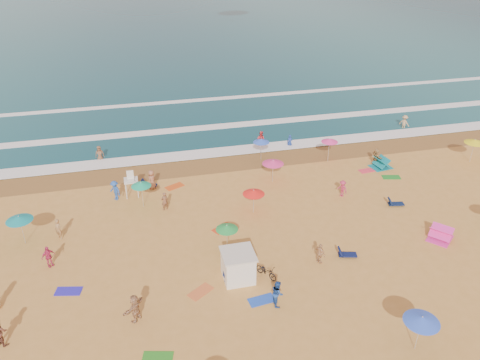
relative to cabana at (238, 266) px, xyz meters
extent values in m
plane|color=gold|center=(0.95, 4.87, -1.00)|extent=(220.00, 220.00, 0.00)
cube|color=#0C4756|center=(0.95, 88.87, -1.00)|extent=(220.00, 140.00, 0.18)
plane|color=olive|center=(0.95, 17.37, -0.99)|extent=(220.00, 220.00, 0.00)
cube|color=white|center=(0.95, 19.87, -0.90)|extent=(200.00, 2.20, 0.05)
cube|color=white|center=(0.95, 26.87, -0.90)|extent=(200.00, 1.60, 0.05)
cube|color=white|center=(0.95, 36.87, -0.90)|extent=(200.00, 1.20, 0.05)
cube|color=white|center=(0.00, 0.00, 0.00)|extent=(2.00, 2.00, 2.00)
cube|color=silver|center=(0.00, 0.00, 1.06)|extent=(2.20, 2.20, 0.12)
imported|color=black|center=(1.90, -0.30, -0.53)|extent=(1.49, 1.85, 0.94)
cone|color=green|center=(-0.09, 3.09, 1.14)|extent=(1.62, 1.62, 0.35)
cone|color=yellow|center=(27.03, 11.83, 1.27)|extent=(1.98, 1.98, 0.35)
cone|color=#F13585|center=(6.27, 12.52, 1.06)|extent=(1.99, 1.99, 0.35)
cone|color=blue|center=(8.37, -8.25, 1.27)|extent=(2.00, 2.00, 0.35)
cone|color=#16B482|center=(-5.75, 10.86, 1.20)|extent=(1.67, 1.67, 0.35)
cone|color=teal|center=(-14.75, 7.65, 1.24)|extent=(1.94, 1.94, 0.35)
cone|color=blue|center=(6.52, 17.37, 1.10)|extent=(1.66, 1.66, 0.35)
cone|color=#FF231A|center=(3.15, 7.77, 0.98)|extent=(1.81, 1.81, 0.35)
cone|color=#FF3897|center=(13.01, 15.30, 1.35)|extent=(1.66, 1.66, 0.35)
cube|color=#0D1A45|center=(-0.33, -0.22, -0.83)|extent=(1.40, 0.86, 0.34)
cube|color=#0E184A|center=(8.28, 0.43, -0.83)|extent=(1.40, 0.87, 0.34)
cube|color=#0E1D46|center=(15.35, 5.96, -0.83)|extent=(1.38, 0.79, 0.34)
cube|color=#101D51|center=(-4.99, 14.21, -0.83)|extent=(1.41, 0.92, 0.34)
cube|color=#2C22D4|center=(-11.17, 1.33, -0.98)|extent=(1.84, 1.20, 0.03)
cube|color=#2E8E23|center=(-5.91, -5.46, -0.98)|extent=(1.86, 1.25, 0.03)
cube|color=#E45419|center=(-2.76, 13.72, -0.98)|extent=(1.90, 1.51, 0.03)
cube|color=orange|center=(-2.72, -0.75, -0.98)|extent=(1.89, 1.67, 0.03)
cube|color=red|center=(0.18, 6.06, -0.98)|extent=(1.90, 1.62, 0.03)
cube|color=blue|center=(0.96, -2.46, -0.98)|extent=(1.79, 1.06, 0.03)
cube|color=#228929|center=(17.57, 10.67, -0.98)|extent=(1.85, 1.23, 0.03)
cube|color=#F63950|center=(16.02, 12.47, -0.98)|extent=(1.77, 1.02, 0.03)
imported|color=#234DA3|center=(1.83, -2.99, -0.09)|extent=(0.73, 0.92, 1.82)
imported|color=#A87F4D|center=(-12.25, 7.69, -0.16)|extent=(0.73, 0.71, 1.68)
imported|color=brown|center=(-14.48, -2.30, -0.11)|extent=(1.09, 1.09, 1.78)
imported|color=brown|center=(-9.52, 21.08, -0.36)|extent=(0.91, 0.62, 1.79)
imported|color=#C03055|center=(11.45, 8.51, -0.22)|extent=(0.95, 1.16, 1.56)
imported|color=tan|center=(-6.92, -2.26, -0.06)|extent=(1.56, 1.68, 1.88)
imported|color=#D4356B|center=(-12.61, 4.36, -0.17)|extent=(1.03, 0.89, 1.66)
imported|color=brown|center=(-3.98, 9.96, -0.17)|extent=(0.70, 0.58, 1.65)
imported|color=#DD373E|center=(7.45, 20.73, -0.30)|extent=(1.17, 1.13, 1.90)
imported|color=tan|center=(6.01, 0.26, -0.20)|extent=(0.75, 1.02, 1.61)
imported|color=blue|center=(-8.01, 12.64, -0.09)|extent=(1.28, 1.32, 1.81)
imported|color=tan|center=(17.37, 13.57, -0.13)|extent=(0.57, 1.63, 1.74)
imported|color=#2240A0|center=(10.43, 19.71, -0.47)|extent=(0.68, 0.62, 1.56)
imported|color=tan|center=(25.20, 21.39, -0.30)|extent=(1.27, 1.41, 1.89)
imported|color=#A76A4D|center=(-4.75, 13.88, -0.10)|extent=(1.02, 1.04, 1.81)
camera|label=1|loc=(-5.68, -24.11, 20.19)|focal=35.00mm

